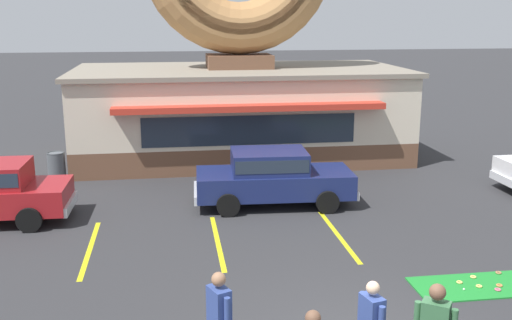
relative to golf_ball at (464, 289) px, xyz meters
The scene contains 14 objects.
donut_shop_building 13.19m from the golf_ball, 103.71° to the left, with size 12.30×6.75×10.96m.
mini_donut_near_left 0.67m from the golf_ball, ahead, with size 0.13×0.13×0.04m, color #D8667F.
mini_donut_near_right 0.38m from the golf_ball, 13.96° to the left, with size 0.13×0.13×0.04m, color #E5C666.
mini_donut_mid_centre 0.79m from the golf_ball, ahead, with size 0.13×0.13×0.04m, color #D17F47.
mini_donut_mid_right 0.33m from the golf_ball, 78.30° to the left, with size 0.13×0.13×0.04m, color #E5C666.
mini_donut_far_left 1.27m from the golf_ball, 30.06° to the left, with size 0.13×0.13×0.04m, color #A5724C.
mini_donut_extra 0.70m from the golf_ball, 47.86° to the left, with size 0.13×0.13×0.04m, color #E5C666.
golf_ball is the anchor object (origin of this frame).
car_navy 6.68m from the golf_ball, 115.17° to the left, with size 4.63×2.13×1.60m.
pedestrian_hooded_kid 5.48m from the golf_ball, 157.96° to the right, with size 0.37×0.55×1.65m.
trash_bin 13.32m from the golf_ball, 134.70° to the left, with size 0.57×0.57×0.97m.
parking_stripe_left 8.32m from the golf_ball, 156.16° to the left, with size 0.12×3.60×0.01m, color yellow.
parking_stripe_mid_left 5.71m from the golf_ball, 143.89° to the left, with size 0.12×3.60×0.01m, color yellow.
parking_stripe_centre 3.73m from the golf_ball, 115.58° to the left, with size 0.12×3.60×0.01m, color yellow.
Camera 1 is at (-2.84, -8.54, 5.36)m, focal length 42.00 mm.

